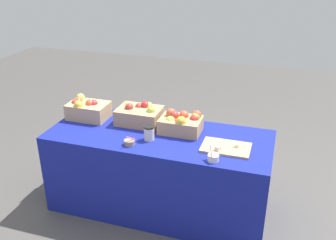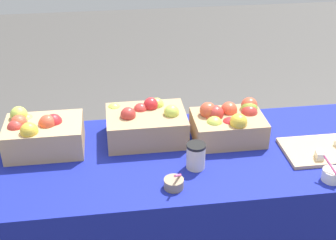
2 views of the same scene
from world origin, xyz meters
name	(u,v)px [view 1 (image 1 of 2)]	position (x,y,z in m)	size (l,w,h in m)	color
ground_plane	(160,205)	(0.00, 0.00, 0.00)	(10.00, 10.00, 0.00)	#474442
table	(159,171)	(0.00, 0.00, 0.37)	(1.90, 0.76, 0.74)	navy
apple_crate_left	(87,109)	(-0.74, 0.13, 0.83)	(0.36, 0.25, 0.20)	tan
apple_crate_middle	(140,115)	(-0.24, 0.17, 0.82)	(0.39, 0.28, 0.19)	tan
apple_crate_right	(181,122)	(0.16, 0.11, 0.83)	(0.35, 0.25, 0.19)	tan
cutting_board_front	(226,148)	(0.59, -0.08, 0.75)	(0.38, 0.25, 0.05)	tan
sample_bowl_near	(129,142)	(-0.16, -0.25, 0.76)	(0.09, 0.09, 0.10)	gray
sample_bowl_mid	(213,158)	(0.53, -0.29, 0.77)	(0.09, 0.10, 0.11)	silver
coffee_cup	(149,133)	(-0.04, -0.12, 0.80)	(0.09, 0.09, 0.12)	beige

